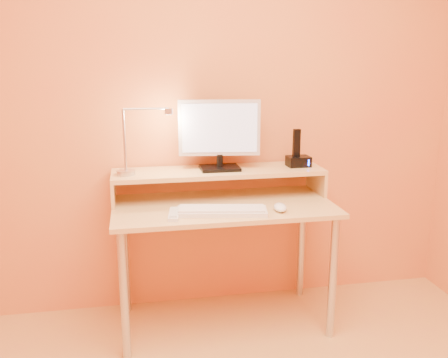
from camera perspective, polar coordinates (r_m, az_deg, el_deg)
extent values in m
cube|color=#D38942|center=(2.86, -1.25, 9.10)|extent=(3.00, 0.04, 2.50)
cylinder|color=#BBBBC4|center=(2.52, -11.65, -13.37)|extent=(0.04, 0.04, 0.69)
cylinder|color=#BBBBC4|center=(2.72, 12.66, -11.31)|extent=(0.04, 0.04, 0.69)
cylinder|color=#BBBBC4|center=(2.98, -11.55, -8.96)|extent=(0.04, 0.04, 0.69)
cylinder|color=#BBBBC4|center=(3.15, 9.07, -7.56)|extent=(0.04, 0.04, 0.69)
cube|color=tan|center=(2.66, -0.05, -3.23)|extent=(1.20, 0.60, 0.02)
cube|color=tan|center=(2.74, -12.87, -1.32)|extent=(0.02, 0.30, 0.14)
cube|color=tan|center=(2.94, 10.81, -0.19)|extent=(0.02, 0.30, 0.14)
cube|color=tan|center=(2.76, -0.62, 0.86)|extent=(1.20, 0.30, 0.02)
cube|color=black|center=(2.76, -0.50, 1.30)|extent=(0.22, 0.16, 0.02)
cylinder|color=black|center=(2.75, -0.51, 2.19)|extent=(0.04, 0.04, 0.07)
cube|color=silver|center=(2.72, -0.55, 6.05)|extent=(0.46, 0.09, 0.31)
cube|color=black|center=(2.75, -0.64, 6.11)|extent=(0.41, 0.07, 0.26)
cube|color=silver|center=(2.71, -0.48, 5.99)|extent=(0.41, 0.06, 0.27)
cylinder|color=#BBBBC4|center=(2.69, -11.43, 0.75)|extent=(0.10, 0.10, 0.02)
cylinder|color=#BBBBC4|center=(2.65, -11.62, 4.48)|extent=(0.01, 0.01, 0.33)
cylinder|color=#BBBBC4|center=(2.63, -9.16, 8.15)|extent=(0.24, 0.01, 0.01)
cylinder|color=#BBBBC4|center=(2.64, -6.52, 7.92)|extent=(0.04, 0.04, 0.03)
cylinder|color=#FFEAC6|center=(2.64, -6.51, 7.58)|extent=(0.03, 0.03, 0.00)
cube|color=black|center=(2.87, 8.73, 2.08)|extent=(0.13, 0.10, 0.06)
cube|color=black|center=(2.84, 8.53, 4.23)|extent=(0.04, 0.03, 0.16)
cube|color=blue|center=(2.84, 9.93, 1.89)|extent=(0.01, 0.00, 0.04)
cube|color=silver|center=(2.50, -0.26, -3.84)|extent=(0.48, 0.22, 0.02)
ellipsoid|color=white|center=(2.55, 6.62, -3.33)|extent=(0.08, 0.12, 0.04)
cube|color=silver|center=(2.47, -5.90, -4.15)|extent=(0.08, 0.19, 0.02)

